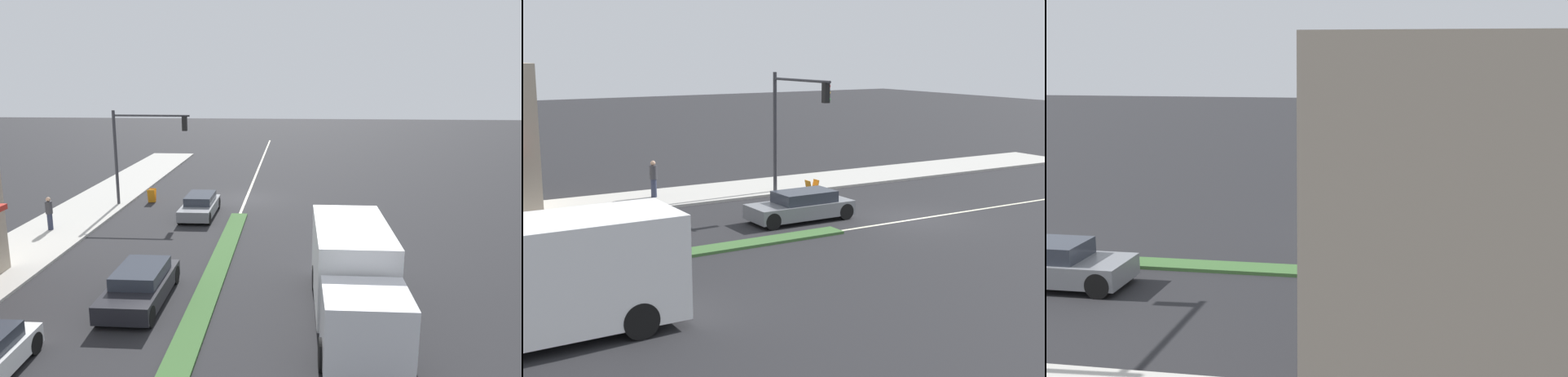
# 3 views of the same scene
# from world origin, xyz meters

# --- Properties ---
(delivery_truck) EXTENTS (2.44, 7.50, 2.87)m
(delivery_truck) POSITION_xyz_m (-5.00, 16.08, 1.47)
(delivery_truck) COLOR silver
(delivery_truck) RESTS_ON ground
(sedan_dark) EXTENTS (1.85, 4.30, 1.22)m
(sedan_dark) POSITION_xyz_m (2.20, 15.42, 0.60)
(sedan_dark) COLOR black
(sedan_dark) RESTS_ON ground
(suv_grey) EXTENTS (1.73, 4.25, 1.19)m
(suv_grey) POSITION_xyz_m (2.20, 4.23, 0.58)
(suv_grey) COLOR slate
(suv_grey) RESTS_ON ground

